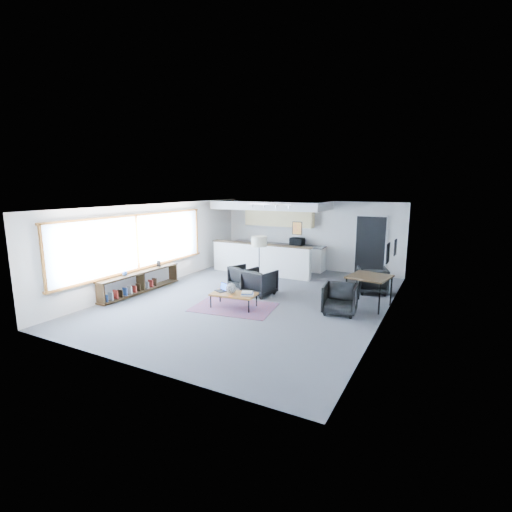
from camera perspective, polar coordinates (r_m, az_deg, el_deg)
The scene contains 21 objects.
room at distance 10.23m, azimuth -0.36°, elevation 0.34°, with size 7.02×9.02×2.62m.
window at distance 11.58m, azimuth -17.84°, elevation 1.81°, with size 0.10×5.95×1.66m.
console at distance 11.58m, azimuth -17.48°, elevation -3.87°, with size 0.35×3.00×0.80m.
kitchenette at distance 14.03m, azimuth 2.51°, elevation 3.48°, with size 4.20×1.96×2.60m.
doorway at distance 13.67m, azimuth 17.19°, elevation 1.53°, with size 1.10×0.12×2.15m.
track_light at distance 12.31m, azimuth 2.09°, elevation 7.84°, with size 1.60×0.07×0.15m.
wall_art_lower at distance 9.49m, azimuth 19.63°, elevation 0.42°, with size 0.03×0.38×0.48m.
wall_art_upper at distance 10.77m, azimuth 20.65°, elevation 1.25°, with size 0.03×0.34×0.44m.
kilim_rug at distance 9.86m, azimuth -3.42°, elevation -7.85°, with size 2.29×1.72×0.01m.
coffee_table at distance 9.76m, azimuth -3.44°, elevation -5.92°, with size 1.23×0.75×0.38m.
laptop at distance 9.98m, azimuth -5.22°, elevation -5.03°, with size 0.37×0.34×0.21m.
ceramic_pot at distance 9.71m, azimuth -3.89°, elevation -4.99°, with size 0.28×0.28×0.28m.
book_stack at distance 9.56m, azimuth -1.35°, elevation -5.80°, with size 0.39×0.36×0.10m.
coaster at distance 9.49m, azimuth -3.94°, elevation -6.20°, with size 0.11×0.11×0.01m.
armchair_left at distance 11.69m, azimuth -1.99°, elevation -3.01°, with size 0.72×0.67×0.74m, color black.
armchair_right at distance 10.83m, azimuth 0.55°, elevation -3.86°, with size 0.81×0.76×0.84m, color black.
floor_lamp at distance 11.28m, azimuth 0.49°, elevation 1.97°, with size 0.59×0.59×1.64m.
dining_table at distance 10.14m, azimuth 17.06°, elevation -3.35°, with size 1.14×1.14×0.84m.
dining_chair_near at distance 9.53m, azimuth 12.78°, elevation -6.59°, with size 0.68×0.64×0.70m, color black.
dining_chair_far at distance 11.59m, azimuth 17.43°, elevation -3.67°, with size 0.70×0.66×0.72m, color black.
microwave at distance 14.14m, azimuth 6.33°, elevation 2.36°, with size 0.51×0.28×0.35m, color black.
Camera 1 is at (4.77, -8.87, 3.14)m, focal length 26.00 mm.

